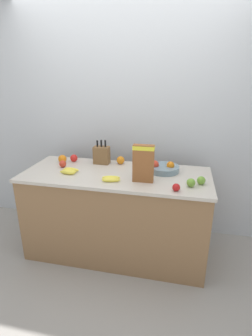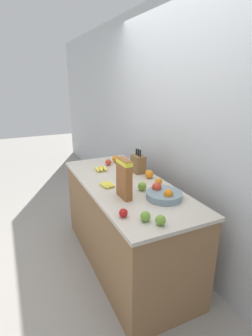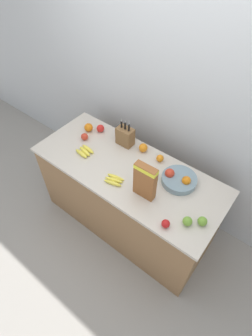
% 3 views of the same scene
% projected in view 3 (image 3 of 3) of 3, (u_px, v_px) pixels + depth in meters
% --- Properties ---
extents(ground_plane, '(14.00, 14.00, 0.00)m').
position_uv_depth(ground_plane, '(127.00, 220.00, 3.00)').
color(ground_plane, gray).
extents(wall_back, '(9.00, 0.06, 2.60)m').
position_uv_depth(wall_back, '(168.00, 99.00, 2.35)').
color(wall_back, silver).
rests_on(wall_back, ground_plane).
extents(counter, '(1.80, 0.75, 0.88)m').
position_uv_depth(counter, '(127.00, 197.00, 2.67)').
color(counter, olive).
rests_on(counter, ground_plane).
extents(knife_block, '(0.16, 0.11, 0.30)m').
position_uv_depth(knife_block, '(125.00, 136.00, 2.50)').
color(knife_block, brown).
rests_on(knife_block, counter).
extents(cereal_box, '(0.19, 0.07, 0.33)m').
position_uv_depth(cereal_box, '(145.00, 180.00, 2.02)').
color(cereal_box, brown).
rests_on(cereal_box, counter).
extents(fruit_bowl, '(0.30, 0.30, 0.11)m').
position_uv_depth(fruit_bowl, '(179.00, 179.00, 2.22)').
color(fruit_bowl, gray).
rests_on(fruit_bowl, counter).
extents(banana_bunch_left, '(0.19, 0.13, 0.03)m').
position_uv_depth(banana_bunch_left, '(114.00, 180.00, 2.23)').
color(banana_bunch_left, yellow).
rests_on(banana_bunch_left, counter).
extents(banana_bunch_right, '(0.17, 0.14, 0.04)m').
position_uv_depth(banana_bunch_right, '(85.00, 151.00, 2.47)').
color(banana_bunch_right, yellow).
rests_on(banana_bunch_right, counter).
extents(apple_leftmost, '(0.08, 0.08, 0.08)m').
position_uv_depth(apple_leftmost, '(152.00, 173.00, 2.26)').
color(apple_leftmost, '#6B9E33').
rests_on(apple_leftmost, counter).
extents(apple_by_knife_block, '(0.07, 0.07, 0.07)m').
position_uv_depth(apple_by_knife_block, '(202.00, 221.00, 1.94)').
color(apple_by_knife_block, '#6B9E33').
rests_on(apple_by_knife_block, counter).
extents(apple_front, '(0.06, 0.06, 0.06)m').
position_uv_depth(apple_front, '(166.00, 224.00, 1.93)').
color(apple_front, red).
rests_on(apple_front, counter).
extents(apple_near_bananas, '(0.08, 0.08, 0.08)m').
position_uv_depth(apple_near_bananas, '(100.00, 128.00, 2.66)').
color(apple_near_bananas, red).
rests_on(apple_near_bananas, counter).
extents(apple_rightmost, '(0.07, 0.07, 0.07)m').
position_uv_depth(apple_rightmost, '(187.00, 221.00, 1.94)').
color(apple_rightmost, '#6B9E33').
rests_on(apple_rightmost, counter).
extents(apple_rear, '(0.07, 0.07, 0.07)m').
position_uv_depth(apple_rear, '(85.00, 137.00, 2.58)').
color(apple_rear, red).
rests_on(apple_rear, counter).
extents(orange_back_center, '(0.09, 0.09, 0.09)m').
position_uv_depth(orange_back_center, '(89.00, 127.00, 2.67)').
color(orange_back_center, orange).
rests_on(orange_back_center, counter).
extents(orange_mid_left, '(0.07, 0.07, 0.07)m').
position_uv_depth(orange_mid_left, '(160.00, 158.00, 2.38)').
color(orange_mid_left, orange).
rests_on(orange_mid_left, counter).
extents(orange_front_center, '(0.08, 0.08, 0.08)m').
position_uv_depth(orange_front_center, '(143.00, 148.00, 2.47)').
color(orange_front_center, orange).
rests_on(orange_front_center, counter).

